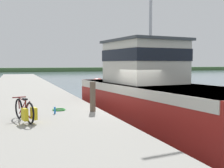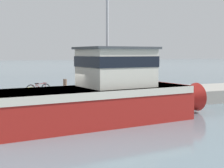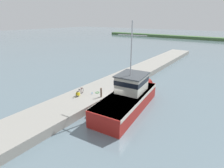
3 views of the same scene
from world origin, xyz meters
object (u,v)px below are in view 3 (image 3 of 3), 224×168
at_px(fishing_boat_main, 129,96).
at_px(bicycle_touring, 79,93).
at_px(mooring_post, 101,93).
at_px(water_bottle_by_bike, 92,93).

bearing_deg(fishing_boat_main, bicycle_touring, -163.72).
height_order(mooring_post, water_bottle_by_bike, mooring_post).
bearing_deg(mooring_post, bicycle_touring, -154.55).
xyz_separation_m(fishing_boat_main, bicycle_touring, (-5.68, -2.38, -0.21)).
xyz_separation_m(fishing_boat_main, mooring_post, (-3.16, -1.19, 0.02)).
bearing_deg(bicycle_touring, mooring_post, 9.01).
relative_size(bicycle_touring, mooring_post, 1.48).
relative_size(fishing_boat_main, bicycle_touring, 7.34).
distance_m(fishing_boat_main, bicycle_touring, 6.17).
relative_size(bicycle_touring, water_bottle_by_bike, 6.64).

